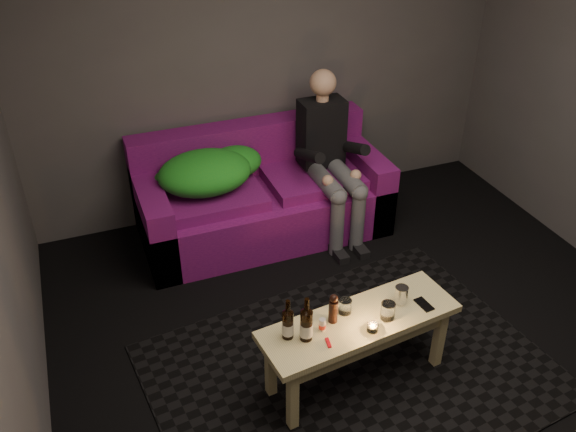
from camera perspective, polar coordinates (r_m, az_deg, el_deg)
name	(u,v)px	position (r m, az deg, el deg)	size (l,w,h in m)	color
floor	(396,374)	(3.93, 10.05, -14.38)	(4.50, 4.50, 0.00)	black
room	(381,95)	(3.32, 8.73, 11.15)	(4.50, 4.50, 4.50)	silver
rug	(351,371)	(3.90, 5.94, -14.26)	(2.36, 1.72, 0.01)	black
sofa	(261,197)	(4.94, -2.54, 1.78)	(1.95, 0.88, 0.84)	#600D66
green_blanket	(209,171)	(4.67, -7.39, 4.23)	(0.86, 0.59, 0.29)	green
person	(329,154)	(4.80, 3.87, 5.82)	(0.35, 0.81, 1.30)	black
coffee_table	(359,330)	(3.59, 6.66, -10.54)	(1.22, 0.51, 0.48)	tan
beer_bottle_a	(288,324)	(3.34, -0.01, -10.05)	(0.06, 0.06, 0.26)	black
beer_bottle_b	(306,324)	(3.32, 1.73, -10.09)	(0.07, 0.07, 0.28)	black
salt_shaker	(322,325)	(3.42, 3.23, -10.12)	(0.04, 0.04, 0.08)	silver
pepper_mill	(333,311)	(3.46, 4.25, -8.90)	(0.05, 0.05, 0.14)	black
tumbler_back	(345,306)	(3.53, 5.36, -8.40)	(0.08, 0.08, 0.09)	white
tealight	(373,327)	(3.45, 7.93, -10.28)	(0.06, 0.06, 0.05)	white
tumbler_front	(388,311)	(3.53, 9.32, -8.75)	(0.08, 0.08, 0.10)	white
steel_cup	(401,295)	(3.64, 10.55, -7.25)	(0.08, 0.08, 0.11)	silver
smartphone	(424,304)	(3.68, 12.61, -8.08)	(0.06, 0.13, 0.01)	black
red_lighter	(328,343)	(3.37, 3.79, -11.75)	(0.02, 0.07, 0.01)	red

